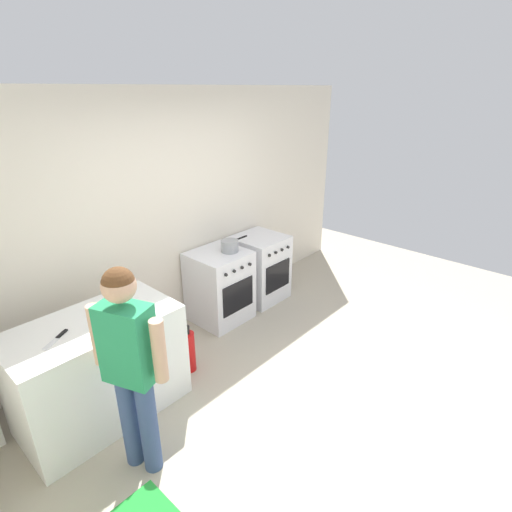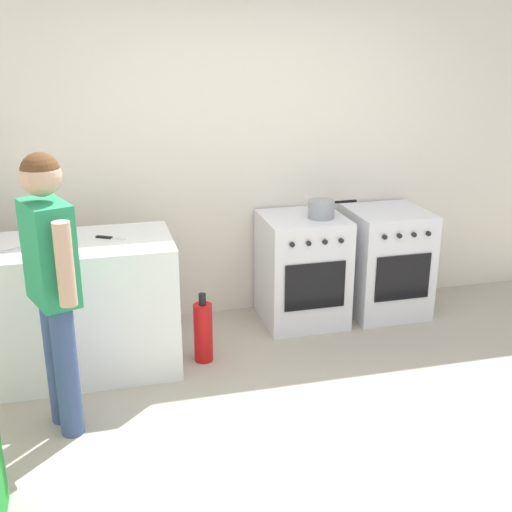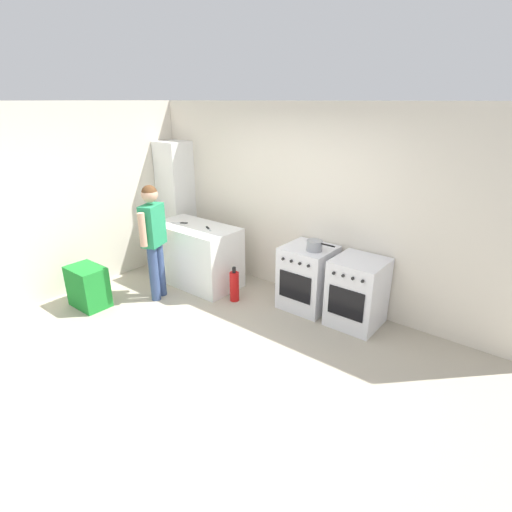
{
  "view_description": "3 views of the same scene",
  "coord_description": "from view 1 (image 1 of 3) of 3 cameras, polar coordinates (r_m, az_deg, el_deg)",
  "views": [
    {
      "loc": [
        -2.45,
        -1.53,
        2.58
      ],
      "look_at": [
        0.24,
        0.91,
        1.03
      ],
      "focal_mm": 28.0,
      "sensor_mm": 36.0,
      "label": 1
    },
    {
      "loc": [
        -1.17,
        -2.86,
        2.15
      ],
      "look_at": [
        -0.18,
        0.96,
        0.79
      ],
      "focal_mm": 45.0,
      "sensor_mm": 36.0,
      "label": 2
    },
    {
      "loc": [
        2.8,
        -2.6,
        2.61
      ],
      "look_at": [
        0.11,
        0.78,
        0.92
      ],
      "focal_mm": 28.0,
      "sensor_mm": 36.0,
      "label": 3
    }
  ],
  "objects": [
    {
      "name": "oven_right",
      "position": [
        5.16,
        0.53,
        -1.65
      ],
      "size": [
        0.59,
        0.62,
        0.85
      ],
      "color": "silver",
      "rests_on": "ground"
    },
    {
      "name": "person",
      "position": [
        2.81,
        -17.61,
        -13.73
      ],
      "size": [
        0.31,
        0.54,
        1.6
      ],
      "color": "#384C7A",
      "rests_on": "ground"
    },
    {
      "name": "knife_paring",
      "position": [
        3.49,
        -19.13,
        -7.02
      ],
      "size": [
        0.19,
        0.13,
        0.01
      ],
      "color": "silver",
      "rests_on": "counter_unit"
    },
    {
      "name": "oven_left",
      "position": [
        4.71,
        -5.21,
        -4.3
      ],
      "size": [
        0.62,
        0.62,
        0.85
      ],
      "color": "silver",
      "rests_on": "ground"
    },
    {
      "name": "fire_extinguisher",
      "position": [
        4.03,
        -9.62,
        -13.25
      ],
      "size": [
        0.13,
        0.13,
        0.5
      ],
      "color": "red",
      "rests_on": "ground"
    },
    {
      "name": "ground_plane",
      "position": [
        3.87,
        8.0,
        -18.99
      ],
      "size": [
        8.0,
        8.0,
        0.0
      ],
      "primitive_type": "plane",
      "color": "#ADA38E"
    },
    {
      "name": "counter_unit",
      "position": [
        3.63,
        -21.47,
        -14.71
      ],
      "size": [
        1.3,
        0.7,
        0.9
      ],
      "primitive_type": "cube",
      "color": "white",
      "rests_on": "ground"
    },
    {
      "name": "pot",
      "position": [
        4.53,
        -3.76,
        1.46
      ],
      "size": [
        0.38,
        0.2,
        0.13
      ],
      "color": "gray",
      "rests_on": "oven_left"
    },
    {
      "name": "back_wall",
      "position": [
        4.45,
        -12.23,
        5.77
      ],
      "size": [
        6.0,
        0.1,
        2.6
      ],
      "primitive_type": "cube",
      "color": "silver",
      "rests_on": "ground"
    },
    {
      "name": "knife_utility",
      "position": [
        3.27,
        -26.59,
        -10.49
      ],
      "size": [
        0.23,
        0.15,
        0.01
      ],
      "color": "silver",
      "rests_on": "counter_unit"
    }
  ]
}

